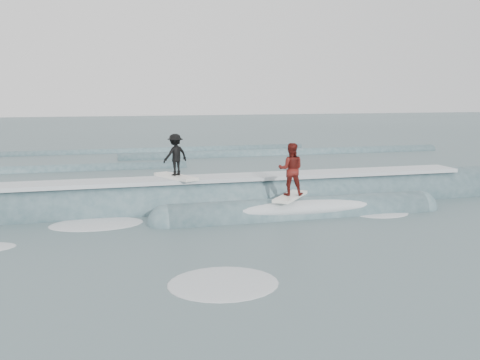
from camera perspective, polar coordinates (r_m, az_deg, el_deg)
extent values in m
plane|color=#3A5155|center=(16.42, 2.15, -5.08)|extent=(160.00, 160.00, 0.00)
cylinder|color=#3B5A63|center=(19.56, -0.77, -2.72)|extent=(21.98, 1.93, 1.93)
cylinder|color=#3B5A63|center=(18.06, 6.54, -3.80)|extent=(9.00, 1.25, 1.25)
sphere|color=#3B5A63|center=(16.96, -7.80, -4.70)|extent=(1.25, 1.25, 1.25)
sphere|color=#3B5A63|center=(20.13, 18.54, -2.86)|extent=(1.25, 1.25, 1.25)
cube|color=silver|center=(19.37, -0.77, 0.27)|extent=(18.00, 1.30, 0.14)
ellipsoid|color=silver|center=(17.99, 6.55, -2.87)|extent=(7.60, 1.30, 0.60)
cube|color=white|center=(18.95, -6.86, 0.37)|extent=(1.38, 2.04, 0.10)
imported|color=black|center=(18.84, -6.91, 2.71)|extent=(1.08, 0.90, 1.46)
cube|color=white|center=(17.78, 5.41, -1.76)|extent=(1.70, 1.89, 0.10)
imported|color=#5B1511|center=(17.63, 5.45, 1.16)|extent=(1.00, 0.89, 1.73)
ellipsoid|color=silver|center=(17.42, -15.06, -4.56)|extent=(3.04, 2.07, 0.10)
ellipsoid|color=silver|center=(11.79, -1.81, -10.96)|extent=(2.88, 1.96, 0.10)
ellipsoid|color=silver|center=(18.94, 14.69, -3.43)|extent=(1.84, 1.25, 0.10)
cylinder|color=#3B5A63|center=(35.60, 5.08, 2.72)|extent=(22.00, 0.80, 0.80)
cylinder|color=#3B5A63|center=(37.59, -9.34, 2.99)|extent=(22.00, 0.60, 0.60)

